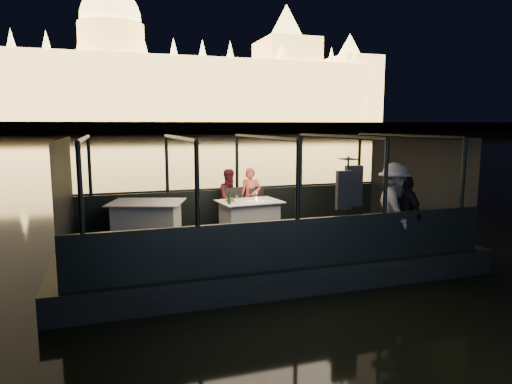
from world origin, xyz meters
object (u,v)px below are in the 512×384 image
object	(u,v)px
dining_table_central	(249,217)
passenger_dark	(406,210)
chair_port_left	(235,211)
passenger_stripe	(393,210)
coat_stand	(347,210)
dining_table_aft	(147,222)
wine_bottle	(229,198)
person_man_maroon	(230,198)
person_woman_coral	(251,197)
chair_port_right	(259,210)

from	to	relation	value
dining_table_central	passenger_dark	xyz separation A→B (m)	(2.56, -2.52, 0.47)
chair_port_left	passenger_stripe	size ratio (longest dim) A/B	0.55
chair_port_left	coat_stand	world-z (taller)	coat_stand
dining_table_aft	wine_bottle	bearing A→B (deg)	-13.25
dining_table_aft	person_man_maroon	xyz separation A→B (m)	(2.11, 0.59, 0.36)
chair_port_left	coat_stand	size ratio (longest dim) A/B	0.51
dining_table_aft	coat_stand	world-z (taller)	coat_stand
wine_bottle	dining_table_aft	bearing A→B (deg)	166.75
chair_port_left	wine_bottle	size ratio (longest dim) A/B	3.30
person_man_maroon	passenger_stripe	bearing A→B (deg)	-61.92
coat_stand	person_woman_coral	bearing A→B (deg)	108.66
chair_port_left	chair_port_right	xyz separation A→B (m)	(0.63, 0.00, 0.00)
dining_table_central	wine_bottle	bearing A→B (deg)	-152.39
dining_table_central	passenger_stripe	distance (m)	3.40
person_man_maroon	passenger_dark	world-z (taller)	passenger_dark
coat_stand	chair_port_right	bearing A→B (deg)	107.76
wine_bottle	chair_port_left	bearing A→B (deg)	65.45
dining_table_central	person_woman_coral	distance (m)	0.85
dining_table_central	wine_bottle	size ratio (longest dim) A/B	4.79
wine_bottle	dining_table_central	bearing A→B (deg)	27.61
chair_port_left	coat_stand	bearing A→B (deg)	-71.12
chair_port_left	dining_table_aft	bearing A→B (deg)	178.87
chair_port_right	chair_port_left	bearing A→B (deg)	157.05
coat_stand	person_man_maroon	size ratio (longest dim) A/B	1.33
chair_port_left	wine_bottle	world-z (taller)	wine_bottle
passenger_stripe	wine_bottle	xyz separation A→B (m)	(-2.90, 2.14, 0.06)
person_man_maroon	wine_bottle	size ratio (longest dim) A/B	4.86
passenger_stripe	person_woman_coral	bearing A→B (deg)	48.28
passenger_stripe	passenger_dark	xyz separation A→B (m)	(0.24, -0.09, 0.00)
coat_stand	wine_bottle	distance (m)	2.79
coat_stand	person_man_maroon	xyz separation A→B (m)	(-1.57, 3.08, -0.15)
dining_table_central	person_man_maroon	size ratio (longest dim) A/B	0.99
person_man_maroon	passenger_dark	distance (m)	4.31
person_man_maroon	chair_port_right	bearing A→B (deg)	-33.33
passenger_stripe	passenger_dark	distance (m)	0.25
person_woman_coral	dining_table_aft	bearing A→B (deg)	-143.10
coat_stand	person_man_maroon	bearing A→B (deg)	117.02
dining_table_central	chair_port_left	world-z (taller)	chair_port_left
coat_stand	passenger_dark	distance (m)	1.28
dining_table_aft	person_woman_coral	distance (m)	2.73
coat_stand	chair_port_left	bearing A→B (deg)	118.50
coat_stand	passenger_dark	bearing A→B (deg)	-7.15
dining_table_aft	coat_stand	xyz separation A→B (m)	(3.68, -2.49, 0.51)
passenger_dark	coat_stand	bearing A→B (deg)	-95.97
chair_port_left	coat_stand	xyz separation A→B (m)	(1.53, -2.81, 0.45)
dining_table_central	dining_table_aft	bearing A→B (deg)	176.93
dining_table_central	person_man_maroon	xyz separation A→B (m)	(-0.27, 0.72, 0.36)
dining_table_aft	chair_port_right	xyz separation A→B (m)	(2.78, 0.32, 0.06)
dining_table_aft	person_woman_coral	bearing A→B (deg)	12.63
dining_table_aft	passenger_dark	xyz separation A→B (m)	(4.95, -2.65, 0.47)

